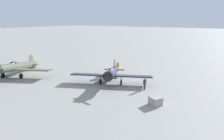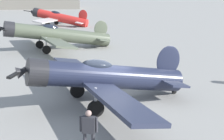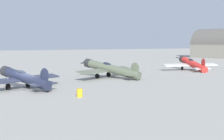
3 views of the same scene
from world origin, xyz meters
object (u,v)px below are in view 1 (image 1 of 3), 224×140
at_px(airplane_foreground, 112,73).
at_px(fuel_drum, 118,64).
at_px(equipment_crate, 155,101).
at_px(ground_crew_mechanic, 145,83).
at_px(airplane_mid_apron, 16,67).

height_order(airplane_foreground, fuel_drum, airplane_foreground).
bearing_deg(airplane_foreground, fuel_drum, 179.58).
xyz_separation_m(airplane_foreground, equipment_crate, (8.18, -3.53, -1.00)).
bearing_deg(ground_crew_mechanic, fuel_drum, -38.04).
bearing_deg(equipment_crate, airplane_mid_apron, -173.81).
bearing_deg(airplane_foreground, airplane_mid_apron, -94.31).
height_order(equipment_crate, fuel_drum, equipment_crate).
bearing_deg(airplane_mid_apron, equipment_crate, 68.79).
distance_m(airplane_foreground, airplane_mid_apron, 16.41).
distance_m(equipment_crate, fuel_drum, 17.20).
xyz_separation_m(ground_crew_mechanic, fuel_drum, (-9.47, 8.61, -0.59)).
xyz_separation_m(airplane_mid_apron, equipment_crate, (23.43, 2.54, -1.07)).
distance_m(ground_crew_mechanic, fuel_drum, 12.81).
distance_m(airplane_mid_apron, ground_crew_mechanic, 21.49).
relative_size(ground_crew_mechanic, equipment_crate, 1.06).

